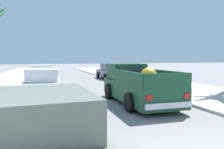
{
  "coord_description": "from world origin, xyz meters",
  "views": [
    {
      "loc": [
        -3.18,
        -3.01,
        2.08
      ],
      "look_at": [
        0.4,
        8.34,
        1.2
      ],
      "focal_mm": 35.08,
      "sensor_mm": 36.0,
      "label": 1
    }
  ],
  "objects_px": {
    "pickup_truck": "(137,86)",
    "car_left_mid": "(42,85)",
    "car_right_near": "(129,76)",
    "car_left_far": "(41,75)",
    "car_left_near": "(110,72)",
    "car_right_mid": "(43,139)"
  },
  "relations": [
    {
      "from": "pickup_truck",
      "to": "car_left_mid",
      "type": "xyz_separation_m",
      "value": [
        -4.24,
        2.49,
        -0.08
      ]
    },
    {
      "from": "car_right_near",
      "to": "car_left_mid",
      "type": "distance_m",
      "value": 7.55
    },
    {
      "from": "car_left_far",
      "to": "car_left_near",
      "type": "bearing_deg",
      "value": 15.05
    },
    {
      "from": "pickup_truck",
      "to": "car_right_mid",
      "type": "xyz_separation_m",
      "value": [
        -4.21,
        -5.58,
        -0.08
      ]
    },
    {
      "from": "car_right_near",
      "to": "car_left_far",
      "type": "xyz_separation_m",
      "value": [
        -6.6,
        3.52,
        0.0
      ]
    },
    {
      "from": "car_right_mid",
      "to": "car_left_far",
      "type": "distance_m",
      "value": 15.51
    },
    {
      "from": "pickup_truck",
      "to": "car_left_near",
      "type": "xyz_separation_m",
      "value": [
        2.27,
        11.72,
        -0.08
      ]
    },
    {
      "from": "pickup_truck",
      "to": "car_left_near",
      "type": "relative_size",
      "value": 1.21
    },
    {
      "from": "car_left_mid",
      "to": "car_left_far",
      "type": "relative_size",
      "value": 1.0
    },
    {
      "from": "pickup_truck",
      "to": "car_left_far",
      "type": "relative_size",
      "value": 1.22
    },
    {
      "from": "pickup_truck",
      "to": "car_right_mid",
      "type": "relative_size",
      "value": 1.21
    },
    {
      "from": "pickup_truck",
      "to": "car_left_near",
      "type": "bearing_deg",
      "value": 79.03
    },
    {
      "from": "car_left_near",
      "to": "car_right_near",
      "type": "xyz_separation_m",
      "value": [
        -0.06,
        -5.31,
        0.0
      ]
    },
    {
      "from": "car_left_mid",
      "to": "car_left_near",
      "type": "bearing_deg",
      "value": 54.78
    },
    {
      "from": "pickup_truck",
      "to": "car_left_mid",
      "type": "bearing_deg",
      "value": 149.55
    },
    {
      "from": "car_left_near",
      "to": "car_left_far",
      "type": "bearing_deg",
      "value": -164.95
    },
    {
      "from": "car_right_near",
      "to": "car_left_mid",
      "type": "xyz_separation_m",
      "value": [
        -6.46,
        -3.91,
        0.0
      ]
    },
    {
      "from": "car_left_mid",
      "to": "car_left_far",
      "type": "height_order",
      "value": "same"
    },
    {
      "from": "pickup_truck",
      "to": "car_left_near",
      "type": "distance_m",
      "value": 11.94
    },
    {
      "from": "car_right_near",
      "to": "car_right_mid",
      "type": "xyz_separation_m",
      "value": [
        -6.43,
        -11.98,
        0.0
      ]
    },
    {
      "from": "pickup_truck",
      "to": "car_left_mid",
      "type": "height_order",
      "value": "pickup_truck"
    },
    {
      "from": "pickup_truck",
      "to": "car_left_far",
      "type": "bearing_deg",
      "value": 113.81
    }
  ]
}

